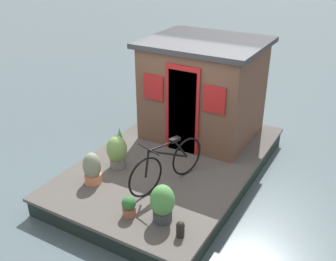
# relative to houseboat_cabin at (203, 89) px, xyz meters

# --- Properties ---
(ground_plane) EXTENTS (60.00, 60.00, 0.00)m
(ground_plane) POSITION_rel_houseboat_cabin_xyz_m (-1.31, 0.00, -1.42)
(ground_plane) COLOR #4C5B60
(houseboat_deck) EXTENTS (4.84, 3.07, 0.38)m
(houseboat_deck) POSITION_rel_houseboat_cabin_xyz_m (-1.31, 0.00, -1.23)
(houseboat_deck) COLOR #4C4742
(houseboat_deck) RESTS_ON ground_plane
(houseboat_cabin) EXTENTS (2.07, 2.38, 2.08)m
(houseboat_cabin) POSITION_rel_houseboat_cabin_xyz_m (0.00, 0.00, 0.00)
(houseboat_cabin) COLOR brown
(houseboat_cabin) RESTS_ON houseboat_deck
(bicycle) EXTENTS (1.65, 0.62, 0.87)m
(bicycle) POSITION_rel_houseboat_cabin_xyz_m (-2.14, -0.35, -0.65)
(bicycle) COLOR black
(bicycle) RESTS_ON houseboat_deck
(potted_plant_succulent) EXTENTS (0.23, 0.23, 0.34)m
(potted_plant_succulent) POSITION_rel_houseboat_cabin_xyz_m (-3.19, -0.26, -0.87)
(potted_plant_succulent) COLOR #935138
(potted_plant_succulent) RESTS_ON houseboat_deck
(potted_plant_thyme) EXTENTS (0.38, 0.38, 0.63)m
(potted_plant_thyme) POSITION_rel_houseboat_cabin_xyz_m (-3.03, -0.78, -0.73)
(potted_plant_thyme) COLOR #38383D
(potted_plant_thyme) RESTS_ON houseboat_deck
(potted_plant_lavender) EXTENTS (0.38, 0.38, 0.65)m
(potted_plant_lavender) POSITION_rel_houseboat_cabin_xyz_m (-2.10, 0.76, -0.72)
(potted_plant_lavender) COLOR slate
(potted_plant_lavender) RESTS_ON houseboat_deck
(potted_plant_geranium) EXTENTS (0.20, 0.20, 0.53)m
(potted_plant_geranium) POSITION_rel_houseboat_cabin_xyz_m (-1.60, 1.06, -0.80)
(potted_plant_geranium) COLOR slate
(potted_plant_geranium) RESTS_ON houseboat_deck
(potted_plant_fern) EXTENTS (0.32, 0.32, 0.59)m
(potted_plant_fern) POSITION_rel_houseboat_cabin_xyz_m (-2.75, 0.82, -0.77)
(potted_plant_fern) COLOR #C6754C
(potted_plant_fern) RESTS_ON houseboat_deck
(mooring_bollard) EXTENTS (0.13, 0.13, 0.26)m
(mooring_bollard) POSITION_rel_houseboat_cabin_xyz_m (-3.21, -1.18, -0.91)
(mooring_bollard) COLOR black
(mooring_bollard) RESTS_ON houseboat_deck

